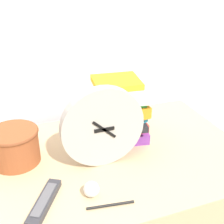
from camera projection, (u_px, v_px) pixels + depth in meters
The scene contains 7 objects.
wall_back at pixel (52, 18), 1.26m from camera, with size 6.00×0.04×2.40m.
desk_clock at pixel (103, 127), 1.05m from camera, with size 0.29×0.04×0.29m.
book_stack at pixel (120, 110), 1.20m from camera, with size 0.26×0.22×0.25m.
basket at pixel (14, 145), 1.09m from camera, with size 0.18×0.18×0.12m.
tv_remote at pixel (44, 202), 0.92m from camera, with size 0.13×0.18×0.02m.
crumpled_paper_ball at pixel (91, 189), 0.95m from camera, with size 0.05×0.05×0.05m.
pen at pixel (110, 205), 0.92m from camera, with size 0.14×0.03×0.01m.
Camera 1 is at (-0.23, -0.56, 1.43)m, focal length 50.00 mm.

